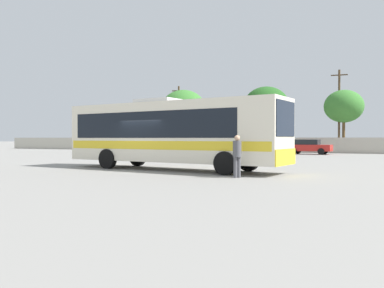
{
  "coord_description": "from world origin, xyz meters",
  "views": [
    {
      "loc": [
        10.48,
        -17.8,
        1.62
      ],
      "look_at": [
        0.6,
        4.18,
        1.26
      ],
      "focal_mm": 37.52,
      "sensor_mm": 36.0,
      "label": 1
    }
  ],
  "objects_px": {
    "attendant_by_bus_door": "(237,154)",
    "utility_pole_far": "(179,117)",
    "coach_bus_cream_yellow": "(170,132)",
    "parked_car_third_white": "(253,146)",
    "roadside_tree_left": "(183,109)",
    "utility_pole_near": "(339,109)",
    "parked_car_leftmost_white": "(150,145)",
    "roadside_tree_midright": "(344,106)",
    "parked_car_second_red": "(196,146)",
    "roadside_tree_midleft": "(266,106)",
    "parked_car_rightmost_red": "(308,146)"
  },
  "relations": [
    {
      "from": "attendant_by_bus_door",
      "to": "utility_pole_far",
      "type": "relative_size",
      "value": 0.21
    },
    {
      "from": "attendant_by_bus_door",
      "to": "coach_bus_cream_yellow",
      "type": "bearing_deg",
      "value": 149.58
    },
    {
      "from": "parked_car_third_white",
      "to": "roadside_tree_left",
      "type": "xyz_separation_m",
      "value": [
        -11.08,
        5.77,
        4.67
      ]
    },
    {
      "from": "coach_bus_cream_yellow",
      "to": "attendant_by_bus_door",
      "type": "xyz_separation_m",
      "value": [
        4.44,
        -2.6,
        -0.96
      ]
    },
    {
      "from": "attendant_by_bus_door",
      "to": "utility_pole_near",
      "type": "bearing_deg",
      "value": 87.19
    },
    {
      "from": "parked_car_leftmost_white",
      "to": "utility_pole_near",
      "type": "distance_m",
      "value": 22.42
    },
    {
      "from": "parked_car_leftmost_white",
      "to": "utility_pole_near",
      "type": "relative_size",
      "value": 0.49
    },
    {
      "from": "utility_pole_far",
      "to": "roadside_tree_midright",
      "type": "height_order",
      "value": "utility_pole_far"
    },
    {
      "from": "attendant_by_bus_door",
      "to": "roadside_tree_midright",
      "type": "relative_size",
      "value": 0.25
    },
    {
      "from": "parked_car_second_red",
      "to": "utility_pole_far",
      "type": "xyz_separation_m",
      "value": [
        -4.98,
        5.69,
        3.64
      ]
    },
    {
      "from": "attendant_by_bus_door",
      "to": "roadside_tree_midright",
      "type": "bearing_deg",
      "value": 86.37
    },
    {
      "from": "utility_pole_near",
      "to": "roadside_tree_midleft",
      "type": "relative_size",
      "value": 1.12
    },
    {
      "from": "parked_car_third_white",
      "to": "roadside_tree_midleft",
      "type": "height_order",
      "value": "roadside_tree_midleft"
    },
    {
      "from": "parked_car_leftmost_white",
      "to": "parked_car_rightmost_red",
      "type": "xyz_separation_m",
      "value": [
        18.88,
        -0.95,
        0.02
      ]
    },
    {
      "from": "parked_car_leftmost_white",
      "to": "roadside_tree_midleft",
      "type": "relative_size",
      "value": 0.55
    },
    {
      "from": "parked_car_second_red",
      "to": "parked_car_rightmost_red",
      "type": "xyz_separation_m",
      "value": [
        12.37,
        -0.18,
        0.03
      ]
    },
    {
      "from": "parked_car_third_white",
      "to": "utility_pole_near",
      "type": "distance_m",
      "value": 11.01
    },
    {
      "from": "utility_pole_near",
      "to": "coach_bus_cream_yellow",
      "type": "bearing_deg",
      "value": -101.4
    },
    {
      "from": "parked_car_third_white",
      "to": "utility_pole_far",
      "type": "distance_m",
      "value": 12.98
    },
    {
      "from": "parked_car_second_red",
      "to": "roadside_tree_left",
      "type": "xyz_separation_m",
      "value": [
        -4.66,
        6.4,
        4.69
      ]
    },
    {
      "from": "attendant_by_bus_door",
      "to": "parked_car_third_white",
      "type": "bearing_deg",
      "value": 104.24
    },
    {
      "from": "coach_bus_cream_yellow",
      "to": "utility_pole_near",
      "type": "bearing_deg",
      "value": 78.6
    },
    {
      "from": "utility_pole_far",
      "to": "roadside_tree_midleft",
      "type": "distance_m",
      "value": 11.54
    },
    {
      "from": "utility_pole_near",
      "to": "roadside_tree_left",
      "type": "xyz_separation_m",
      "value": [
        -19.42,
        -0.15,
        0.59
      ]
    },
    {
      "from": "attendant_by_bus_door",
      "to": "roadside_tree_midright",
      "type": "distance_m",
      "value": 33.04
    },
    {
      "from": "roadside_tree_midleft",
      "to": "roadside_tree_left",
      "type": "bearing_deg",
      "value": -158.75
    },
    {
      "from": "utility_pole_near",
      "to": "roadside_tree_midleft",
      "type": "bearing_deg",
      "value": 157.76
    },
    {
      "from": "attendant_by_bus_door",
      "to": "roadside_tree_midleft",
      "type": "height_order",
      "value": "roadside_tree_midleft"
    },
    {
      "from": "coach_bus_cream_yellow",
      "to": "parked_car_second_red",
      "type": "relative_size",
      "value": 2.85
    },
    {
      "from": "parked_car_third_white",
      "to": "utility_pole_near",
      "type": "bearing_deg",
      "value": 35.32
    },
    {
      "from": "roadside_tree_left",
      "to": "coach_bus_cream_yellow",
      "type": "bearing_deg",
      "value": -65.78
    },
    {
      "from": "parked_car_second_red",
      "to": "utility_pole_near",
      "type": "relative_size",
      "value": 0.46
    },
    {
      "from": "parked_car_leftmost_white",
      "to": "utility_pole_far",
      "type": "height_order",
      "value": "utility_pole_far"
    },
    {
      "from": "roadside_tree_midleft",
      "to": "parked_car_leftmost_white",
      "type": "bearing_deg",
      "value": -141.36
    },
    {
      "from": "parked_car_second_red",
      "to": "parked_car_rightmost_red",
      "type": "bearing_deg",
      "value": -0.85
    },
    {
      "from": "parked_car_rightmost_red",
      "to": "roadside_tree_midright",
      "type": "relative_size",
      "value": 0.63
    },
    {
      "from": "parked_car_rightmost_red",
      "to": "roadside_tree_midright",
      "type": "bearing_deg",
      "value": 67.44
    },
    {
      "from": "parked_car_rightmost_red",
      "to": "roadside_tree_left",
      "type": "xyz_separation_m",
      "value": [
        -17.03,
        6.59,
        4.66
      ]
    },
    {
      "from": "parked_car_third_white",
      "to": "roadside_tree_midleft",
      "type": "bearing_deg",
      "value": 95.51
    },
    {
      "from": "coach_bus_cream_yellow",
      "to": "roadside_tree_left",
      "type": "distance_m",
      "value": 32.83
    },
    {
      "from": "coach_bus_cream_yellow",
      "to": "parked_car_leftmost_white",
      "type": "relative_size",
      "value": 2.66
    },
    {
      "from": "coach_bus_cream_yellow",
      "to": "parked_car_leftmost_white",
      "type": "xyz_separation_m",
      "value": [
        -15.24,
        24.13,
        -1.18
      ]
    },
    {
      "from": "attendant_by_bus_door",
      "to": "roadside_tree_midright",
      "type": "xyz_separation_m",
      "value": [
        2.07,
        32.7,
        4.21
      ]
    },
    {
      "from": "parked_car_leftmost_white",
      "to": "roadside_tree_left",
      "type": "relative_size",
      "value": 0.57
    },
    {
      "from": "parked_car_second_red",
      "to": "utility_pole_near",
      "type": "distance_m",
      "value": 16.66
    },
    {
      "from": "roadside_tree_left",
      "to": "parked_car_rightmost_red",
      "type": "bearing_deg",
      "value": -21.14
    },
    {
      "from": "roadside_tree_midright",
      "to": "roadside_tree_midleft",
      "type": "bearing_deg",
      "value": 159.69
    },
    {
      "from": "parked_car_second_red",
      "to": "roadside_tree_midleft",
      "type": "bearing_deg",
      "value": 62.1
    },
    {
      "from": "parked_car_rightmost_red",
      "to": "roadside_tree_midleft",
      "type": "distance_m",
      "value": 13.56
    },
    {
      "from": "parked_car_leftmost_white",
      "to": "utility_pole_far",
      "type": "xyz_separation_m",
      "value": [
        1.53,
        4.93,
        3.63
      ]
    }
  ]
}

